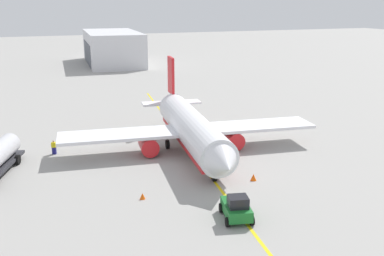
{
  "coord_description": "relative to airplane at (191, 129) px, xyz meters",
  "views": [
    {
      "loc": [
        47.79,
        -18.02,
        17.49
      ],
      "look_at": [
        0.0,
        0.0,
        3.0
      ],
      "focal_mm": 41.99,
      "sensor_mm": 36.0,
      "label": 1
    }
  ],
  "objects": [
    {
      "name": "ground_plane",
      "position": [
        0.45,
        -0.05,
        -2.77
      ],
      "size": [
        400.0,
        400.0,
        0.0
      ],
      "primitive_type": "plane",
      "color": "#9E9B96"
    },
    {
      "name": "airplane",
      "position": [
        0.0,
        0.0,
        0.0
      ],
      "size": [
        29.47,
        31.34,
        9.92
      ],
      "color": "white",
      "rests_on": "ground"
    },
    {
      "name": "pushback_tug",
      "position": [
        17.85,
        -2.67,
        -1.77
      ],
      "size": [
        3.95,
        3.0,
        2.2
      ],
      "color": "#196B28",
      "rests_on": "ground"
    },
    {
      "name": "refueling_worker",
      "position": [
        -4.62,
        -15.59,
        -1.95
      ],
      "size": [
        0.53,
        0.62,
        1.71
      ],
      "color": "navy",
      "rests_on": "ground"
    },
    {
      "name": "safety_cone_nose",
      "position": [
        10.93,
        2.64,
        -2.43
      ],
      "size": [
        0.61,
        0.61,
        0.68
      ],
      "primitive_type": "cone",
      "color": "#F2590F",
      "rests_on": "ground"
    },
    {
      "name": "safety_cone_wingtip",
      "position": [
        11.29,
        -8.98,
        -2.48
      ],
      "size": [
        0.52,
        0.52,
        0.58
      ],
      "primitive_type": "cone",
      "color": "#F2590F",
      "rests_on": "ground"
    },
    {
      "name": "distant_hangar",
      "position": [
        -81.83,
        6.47,
        1.77
      ],
      "size": [
        32.32,
        16.3,
        9.1
      ],
      "color": "silver",
      "rests_on": "ground"
    },
    {
      "name": "taxi_line_marking",
      "position": [
        0.45,
        -0.05,
        -2.77
      ],
      "size": [
        72.79,
        8.97,
        0.01
      ],
      "primitive_type": "cube",
      "rotation": [
        0.0,
        0.0,
        -0.12
      ],
      "color": "yellow",
      "rests_on": "ground"
    }
  ]
}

